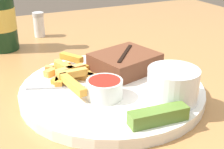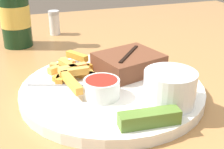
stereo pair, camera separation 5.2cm
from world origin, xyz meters
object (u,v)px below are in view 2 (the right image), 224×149
beer_bottle (15,15)px  knife_utensil (112,74)px  fork_utensil (64,84)px  dinner_plate (112,90)px  dipping_sauce_cup (102,88)px  pickle_spear (149,118)px  salt_shaker (54,23)px  steak_portion (129,63)px  coleslaw_cup (170,86)px

beer_bottle → knife_utensil: bearing=-62.8°
fork_utensil → knife_utensil: size_ratio=0.81×
dinner_plate → dipping_sauce_cup: 0.05m
pickle_spear → beer_bottle: size_ratio=0.39×
knife_utensil → salt_shaker: 0.35m
pickle_spear → dipping_sauce_cup: bearing=110.8°
steak_portion → beer_bottle: bearing=123.5°
beer_bottle → dinner_plate: bearing=-67.6°
pickle_spear → knife_utensil: 0.17m
dinner_plate → knife_utensil: knife_utensil is taller
dipping_sauce_cup → beer_bottle: beer_bottle is taller
steak_portion → dipping_sauce_cup: 0.11m
dinner_plate → knife_utensil: size_ratio=1.93×
beer_bottle → dipping_sauce_cup: bearing=-73.8°
dipping_sauce_cup → beer_bottle: (-0.10, 0.35, 0.04)m
steak_portion → coleslaw_cup: 0.13m
steak_portion → beer_bottle: 0.33m
steak_portion → knife_utensil: (-0.04, -0.01, -0.01)m
dinner_plate → pickle_spear: 0.13m
dipping_sauce_cup → knife_utensil: dipping_sauce_cup is taller
dinner_plate → coleslaw_cup: coleslaw_cup is taller
beer_bottle → fork_utensil: bearing=-79.3°
beer_bottle → salt_shaker: size_ratio=3.35×
steak_portion → salt_shaker: bearing=103.2°
dipping_sauce_cup → salt_shaker: 0.42m
coleslaw_cup → salt_shaker: size_ratio=1.20×
steak_portion → fork_utensil: size_ratio=1.00×
knife_utensil → salt_shaker: bearing=28.6°
dinner_plate → coleslaw_cup: size_ratio=3.95×
coleslaw_cup → knife_utensil: size_ratio=0.49×
pickle_spear → beer_bottle: 0.47m
dinner_plate → dipping_sauce_cup: bearing=-130.7°
pickle_spear → knife_utensil: bearing=88.1°
beer_bottle → steak_portion: bearing=-56.5°
pickle_spear → knife_utensil: size_ratio=0.54×
dinner_plate → knife_utensil: bearing=70.9°
dipping_sauce_cup → fork_utensil: (-0.05, 0.06, -0.01)m
dipping_sauce_cup → pickle_spear: dipping_sauce_cup is taller
steak_portion → beer_bottle: beer_bottle is taller
fork_utensil → coleslaw_cup: bearing=-19.7°
knife_utensil → beer_bottle: (-0.14, 0.28, 0.06)m
salt_shaker → beer_bottle: bearing=-147.3°
steak_portion → knife_utensil: bearing=-165.4°
beer_bottle → salt_shaker: 0.13m
coleslaw_cup → beer_bottle: size_ratio=0.36×
beer_bottle → salt_shaker: bearing=32.7°
pickle_spear → steak_portion: bearing=76.7°
coleslaw_cup → steak_portion: bearing=94.7°
pickle_spear → fork_utensil: size_ratio=0.66×
coleslaw_cup → fork_utensil: coleslaw_cup is taller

